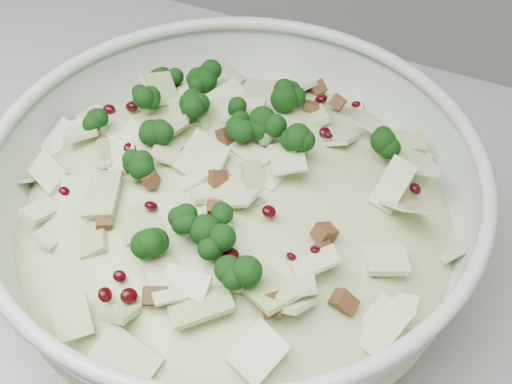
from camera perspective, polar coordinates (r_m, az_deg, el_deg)
mixing_bowl at (r=0.56m, az=-1.67°, el=-2.69°), size 0.42×0.42×0.15m
salad at (r=0.54m, az=-1.73°, el=-1.03°), size 0.35×0.35×0.15m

